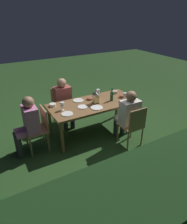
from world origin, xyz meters
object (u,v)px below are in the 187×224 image
at_px(wine_glass_a, 125,95).
at_px(bowl_salad, 90,98).
at_px(lantern_centerpiece, 96,97).
at_px(plate_d, 78,100).
at_px(plate_c, 97,108).
at_px(bowl_dip, 115,92).
at_px(chair_head_far, 39,127).
at_px(dining_table, 94,105).
at_px(potted_plant_by_hedge, 58,201).
at_px(chair_side_left_b, 61,103).
at_px(bowl_olives, 53,105).
at_px(plate_b, 67,114).
at_px(wine_glass_b, 98,91).
at_px(person_in_rust, 64,101).
at_px(plate_a, 83,107).
at_px(person_in_cream, 127,114).
at_px(bowl_bread, 122,96).
at_px(wine_glass_c, 62,105).
at_px(chair_side_right_a, 133,125).
at_px(person_in_pink, 28,123).
at_px(green_bottle_on_table, 112,96).

xyz_separation_m(wine_glass_a, bowl_salad, (0.65, -0.40, -0.09)).
bearing_deg(lantern_centerpiece, plate_d, -47.88).
distance_m(plate_c, bowl_dip, 0.92).
bearing_deg(chair_head_far, dining_table, 180.00).
bearing_deg(potted_plant_by_hedge, plate_c, -134.88).
relative_size(chair_side_left_b, plate_c, 3.52).
bearing_deg(bowl_olives, lantern_centerpiece, 160.42).
bearing_deg(chair_side_left_b, lantern_centerpiece, 118.45).
relative_size(plate_d, bowl_salad, 1.75).
bearing_deg(chair_head_far, bowl_dip, -172.98).
relative_size(plate_b, bowl_olives, 1.69).
bearing_deg(wine_glass_b, dining_table, 44.87).
bearing_deg(plate_d, potted_plant_by_hedge, 57.39).
distance_m(person_in_rust, wine_glass_b, 0.82).
bearing_deg(wine_glass_b, bowl_olives, 0.22).
bearing_deg(plate_c, plate_a, -36.18).
distance_m(wine_glass_b, bowl_salad, 0.28).
distance_m(wine_glass_a, plate_b, 1.37).
bearing_deg(person_in_cream, potted_plant_by_hedge, 28.31).
bearing_deg(bowl_bread, bowl_dip, -91.62).
xyz_separation_m(lantern_centerpiece, wine_glass_a, (-0.64, 0.17, -0.03)).
bearing_deg(plate_c, person_in_rust, -67.35).
distance_m(lantern_centerpiece, plate_b, 0.76).
bearing_deg(person_in_cream, bowl_bread, -115.93).
relative_size(person_in_cream, person_in_rust, 1.00).
relative_size(dining_table, plate_c, 7.76).
xyz_separation_m(person_in_rust, bowl_salad, (-0.45, 0.43, 0.12)).
bearing_deg(wine_glass_c, dining_table, 179.98).
height_order(plate_b, plate_d, same).
height_order(chair_side_right_a, wine_glass_c, wine_glass_c).
height_order(plate_c, bowl_olives, bowl_olives).
xyz_separation_m(person_in_cream, chair_head_far, (1.64, -0.63, -0.15)).
distance_m(person_in_cream, person_in_pink, 1.94).
height_order(chair_head_far, wine_glass_a, wine_glass_a).
bearing_deg(lantern_centerpiece, chair_side_left_b, -61.55).
bearing_deg(chair_side_right_a, wine_glass_a, -111.21).
bearing_deg(wine_glass_c, bowl_bread, 177.72).
height_order(chair_side_right_a, person_in_pink, person_in_pink).
bearing_deg(wine_glass_a, chair_head_far, -6.21).
relative_size(green_bottle_on_table, plate_a, 1.43).
bearing_deg(dining_table, green_bottle_on_table, 168.33).
relative_size(person_in_rust, bowl_olives, 8.63).
distance_m(wine_glass_a, plate_c, 0.75).
xyz_separation_m(lantern_centerpiece, bowl_bread, (-0.68, 0.02, -0.12)).
height_order(green_bottle_on_table, wine_glass_b, green_bottle_on_table).
bearing_deg(green_bottle_on_table, plate_a, -0.66).
bearing_deg(person_in_pink, lantern_centerpiece, 178.69).
xyz_separation_m(person_in_pink, wine_glass_b, (-1.68, -0.27, 0.21)).
height_order(person_in_pink, potted_plant_by_hedge, person_in_pink).
bearing_deg(wine_glass_b, chair_head_far, 10.46).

